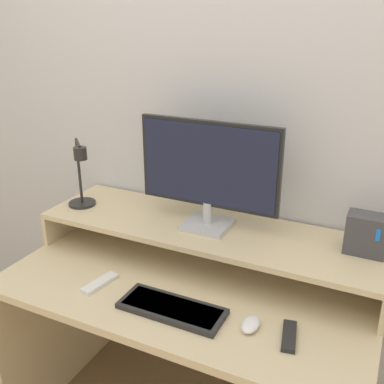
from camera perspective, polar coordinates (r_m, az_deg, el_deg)
The scene contains 10 objects.
wall_back at distance 1.86m, azimuth 4.98°, elevation 7.88°, with size 6.00×0.05×2.50m.
desk at distance 1.83m, azimuth -0.49°, elevation -16.79°, with size 1.36×0.74×0.76m.
monitor_shelf at distance 1.78m, azimuth 1.95°, elevation -5.01°, with size 1.36×0.39×0.15m.
monitor at distance 1.69m, azimuth 2.01°, elevation 2.71°, with size 0.56×0.17×0.42m.
desk_lamp at distance 1.94m, azimuth -13.92°, elevation 1.59°, with size 0.18×0.18×0.30m.
router_dock at distance 1.67m, azimuth 21.27°, elevation -5.01°, with size 0.14×0.09×0.14m.
keyboard at distance 1.56m, azimuth -2.57°, elevation -14.54°, with size 0.36×0.14×0.02m.
mouse at distance 1.49m, azimuth 7.46°, elevation -16.34°, with size 0.05×0.09×0.03m.
remote_control at distance 1.72m, azimuth -11.62°, elevation -11.27°, with size 0.07×0.16×0.02m.
remote_secondary at distance 1.48m, azimuth 12.23°, elevation -17.45°, with size 0.07×0.14×0.02m.
Camera 1 is at (0.64, -0.92, 1.69)m, focal length 42.00 mm.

